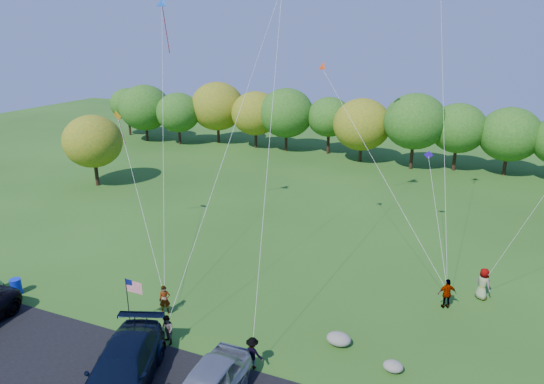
# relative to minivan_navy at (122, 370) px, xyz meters

# --- Properties ---
(ground) EXTENTS (140.00, 140.00, 0.00)m
(ground) POSITION_rel_minivan_navy_xyz_m (0.74, 4.19, -0.98)
(ground) COLOR #275017
(ground) RESTS_ON ground
(treeline) EXTENTS (77.02, 28.05, 8.22)m
(treeline) POSITION_rel_minivan_navy_xyz_m (-0.28, 40.13, 3.72)
(treeline) COLOR #392414
(treeline) RESTS_ON ground
(minivan_navy) EXTENTS (4.65, 6.82, 1.84)m
(minivan_navy) POSITION_rel_minivan_navy_xyz_m (0.00, 0.00, 0.00)
(minivan_navy) COLOR black
(minivan_navy) RESTS_ON asphalt_lane
(flyer_a) EXTENTS (0.70, 0.66, 1.62)m
(flyer_a) POSITION_rel_minivan_navy_xyz_m (-1.78, 5.61, -0.17)
(flyer_a) COLOR #4C4C59
(flyer_a) RESTS_ON ground
(flyer_b) EXTENTS (0.93, 0.87, 1.52)m
(flyer_b) POSITION_rel_minivan_navy_xyz_m (-0.11, 3.39, -0.22)
(flyer_b) COLOR #4C4C59
(flyer_b) RESTS_ON ground
(flyer_c) EXTENTS (1.01, 0.60, 1.54)m
(flyer_c) POSITION_rel_minivan_navy_xyz_m (4.43, 3.39, -0.21)
(flyer_c) COLOR #4C4C59
(flyer_c) RESTS_ON ground
(flyer_d) EXTENTS (1.10, 0.80, 1.73)m
(flyer_d) POSITION_rel_minivan_navy_xyz_m (12.06, 12.07, -0.11)
(flyer_d) COLOR #4C4C59
(flyer_d) RESTS_ON ground
(flyer_e) EXTENTS (1.07, 1.05, 1.87)m
(flyer_e) POSITION_rel_minivan_navy_xyz_m (13.85, 13.86, -0.04)
(flyer_e) COLOR #4C4C59
(flyer_e) RESTS_ON ground
(park_bench) EXTENTS (1.80, 0.83, 1.02)m
(park_bench) POSITION_rel_minivan_navy_xyz_m (-11.77, 3.62, -0.43)
(park_bench) COLOR #123319
(park_bench) RESTS_ON ground
(trash_barrel) EXTENTS (0.61, 0.61, 0.92)m
(trash_barrel) POSITION_rel_minivan_navy_xyz_m (-10.89, 3.97, -0.52)
(trash_barrel) COLOR #0D26C9
(trash_barrel) RESTS_ON ground
(flag_assembly) EXTENTS (1.00, 0.65, 2.70)m
(flag_assembly) POSITION_rel_minivan_navy_xyz_m (-2.51, 3.95, 1.07)
(flag_assembly) COLOR black
(flag_assembly) RESTS_ON ground
(boulder_near) EXTENTS (1.21, 0.95, 0.60)m
(boulder_near) POSITION_rel_minivan_navy_xyz_m (7.54, 6.57, -0.68)
(boulder_near) COLOR gray
(boulder_near) RESTS_ON ground
(boulder_far) EXTENTS (0.91, 0.76, 0.47)m
(boulder_far) POSITION_rel_minivan_navy_xyz_m (10.30, 5.64, -0.74)
(boulder_far) COLOR gray
(boulder_far) RESTS_ON ground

